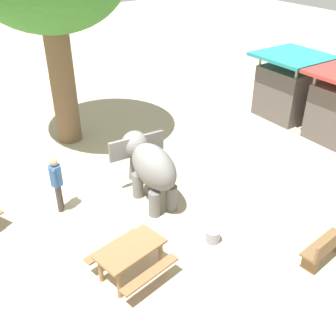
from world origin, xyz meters
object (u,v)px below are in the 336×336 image
Objects in this scene: market_stall_teal at (288,89)px; wooden_bench at (327,246)px; feed_bucket at (213,236)px; elephant at (149,164)px; picnic_table_near at (131,254)px; person_handler at (57,180)px.

wooden_bench is at bearing -41.93° from market_stall_teal.
market_stall_teal reaches higher than feed_bucket.
elephant is 1.76× the size of wooden_bench.
elephant is 7.82m from market_stall_teal.
wooden_bench is at bearing -151.09° from elephant.
wooden_bench is 2.64m from feed_bucket.
wooden_bench is (4.43, 2.01, -0.64)m from elephant.
picnic_table_near reaches higher than feed_bucket.
market_stall_teal is at bearing 41.22° from wooden_bench.
market_stall_teal reaches higher than elephant.
market_stall_teal is at bearing -167.83° from picnic_table_near.
elephant is 1.56× the size of person_handler.
elephant is 4.91m from wooden_bench.
elephant is at bearing 5.54° from person_handler.
person_handler is at bearing 73.07° from elephant.
person_handler is 9.98m from market_stall_teal.
person_handler is 4.34m from feed_bucket.
elephant is 2.51m from person_handler.
person_handler is 0.92× the size of picnic_table_near.
feed_bucket is (0.18, 2.21, -0.43)m from picnic_table_near.
feed_bucket is at bearing 123.76° from wooden_bench.
market_stall_teal is at bearing 32.15° from person_handler.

